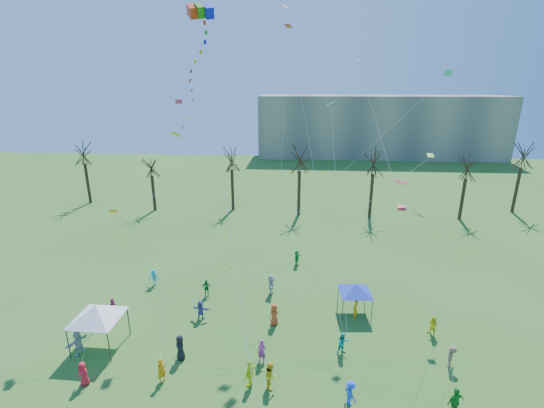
# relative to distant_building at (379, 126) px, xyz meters

# --- Properties ---
(distant_building) EXTENTS (60.00, 14.00, 15.00)m
(distant_building) POSITION_rel_distant_building_xyz_m (0.00, 0.00, 0.00)
(distant_building) COLOR gray
(distant_building) RESTS_ON ground
(bare_tree_row) EXTENTS (69.38, 9.26, 10.35)m
(bare_tree_row) POSITION_rel_distant_building_xyz_m (-18.59, -46.22, -0.59)
(bare_tree_row) COLOR black
(bare_tree_row) RESTS_ON ground
(big_box_kite) EXTENTS (3.66, 7.96, 24.85)m
(big_box_kite) POSITION_rel_distant_building_xyz_m (-26.88, -73.02, 10.76)
(big_box_kite) COLOR red
(big_box_kite) RESTS_ON ground
(canopy_tent_white) EXTENTS (4.43, 4.43, 3.32)m
(canopy_tent_white) POSITION_rel_distant_building_xyz_m (-34.00, -76.93, -4.68)
(canopy_tent_white) COLOR #3F3F44
(canopy_tent_white) RESTS_ON ground
(canopy_tent_blue) EXTENTS (3.52, 3.52, 2.65)m
(canopy_tent_blue) POSITION_rel_distant_building_xyz_m (-15.40, -71.43, -5.26)
(canopy_tent_blue) COLOR #3F3F44
(canopy_tent_blue) RESTS_ON ground
(festival_crowd) EXTENTS (26.34, 19.16, 1.83)m
(festival_crowd) POSITION_rel_distant_building_xyz_m (-23.31, -74.92, -6.65)
(festival_crowd) COLOR red
(festival_crowd) RESTS_ON ground
(small_kites_aloft) EXTENTS (28.74, 19.24, 32.92)m
(small_kites_aloft) POSITION_rel_distant_building_xyz_m (-21.51, -70.87, 6.19)
(small_kites_aloft) COLOR orange
(small_kites_aloft) RESTS_ON ground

